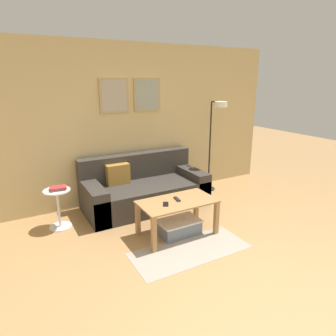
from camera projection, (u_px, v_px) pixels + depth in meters
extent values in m
plane|color=tan|center=(252.00, 303.00, 2.77)|extent=(16.00, 16.00, 0.00)
cube|color=tan|center=(127.00, 124.00, 4.90)|extent=(5.60, 0.06, 2.55)
cube|color=tan|center=(114.00, 96.00, 4.63)|extent=(0.47, 0.02, 0.54)
cube|color=#ADA38E|center=(114.00, 96.00, 4.63)|extent=(0.40, 0.01, 0.47)
cube|color=tan|center=(147.00, 95.00, 4.90)|extent=(0.47, 0.02, 0.54)
cube|color=#939E8E|center=(147.00, 95.00, 4.89)|extent=(0.40, 0.01, 0.47)
cube|color=#A39989|center=(190.00, 250.00, 3.62)|extent=(1.44, 0.62, 0.01)
cube|color=#38332D|center=(146.00, 195.00, 4.81)|extent=(1.93, 0.90, 0.40)
cube|color=#38332D|center=(136.00, 165.00, 4.98)|extent=(1.93, 0.20, 0.41)
cube|color=#38332D|center=(94.00, 202.00, 4.39)|extent=(0.24, 0.90, 0.52)
cube|color=#38332D|center=(190.00, 183.00, 5.18)|extent=(0.24, 0.90, 0.52)
cube|color=#A87A33|center=(118.00, 174.00, 4.68)|extent=(0.36, 0.14, 0.32)
cube|color=#AD7F4C|center=(177.00, 202.00, 3.87)|extent=(1.00, 0.55, 0.02)
cube|color=#AD7F4C|center=(154.00, 235.00, 3.53)|extent=(0.06, 0.06, 0.46)
cube|color=#AD7F4C|center=(216.00, 218.00, 3.96)|extent=(0.06, 0.06, 0.46)
cube|color=#AD7F4C|center=(138.00, 219.00, 3.92)|extent=(0.06, 0.06, 0.46)
cube|color=#AD7F4C|center=(196.00, 205.00, 4.35)|extent=(0.06, 0.06, 0.46)
cube|color=slate|center=(179.00, 228.00, 3.98)|extent=(0.53, 0.33, 0.18)
cube|color=silver|center=(179.00, 221.00, 3.95)|extent=(0.55, 0.35, 0.02)
cylinder|color=black|center=(208.00, 189.00, 5.63)|extent=(0.25, 0.25, 0.02)
cylinder|color=black|center=(210.00, 147.00, 5.40)|extent=(0.03, 0.03, 1.60)
cylinder|color=black|center=(216.00, 102.00, 5.07)|extent=(0.02, 0.25, 0.02)
cylinder|color=white|center=(221.00, 104.00, 4.97)|extent=(0.21, 0.21, 0.09)
cylinder|color=white|center=(61.00, 226.00, 4.19)|extent=(0.30, 0.30, 0.01)
cylinder|color=white|center=(59.00, 209.00, 4.11)|extent=(0.04, 0.04, 0.52)
cylinder|color=white|center=(57.00, 191.00, 4.04)|extent=(0.36, 0.36, 0.02)
cube|color=#4C4C51|center=(57.00, 189.00, 4.03)|extent=(0.19, 0.14, 0.02)
cube|color=#B73333|center=(58.00, 187.00, 4.03)|extent=(0.23, 0.17, 0.02)
cube|color=#232328|center=(177.00, 199.00, 3.90)|extent=(0.06, 0.15, 0.02)
cube|color=black|center=(166.00, 204.00, 3.76)|extent=(0.12, 0.15, 0.01)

